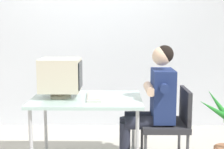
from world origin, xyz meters
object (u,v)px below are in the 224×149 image
keyboard (94,96)px  person_seated (153,101)px  office_chair (170,121)px  desk (87,103)px  crt_monitor (61,75)px

keyboard → person_seated: (0.62, -0.04, -0.04)m
keyboard → office_chair: 0.84m
desk → crt_monitor: crt_monitor is taller
office_chair → person_seated: size_ratio=0.65×
desk → keyboard: keyboard is taller
office_chair → desk: bearing=178.4°
crt_monitor → keyboard: bearing=-4.3°
desk → person_seated: person_seated is taller
crt_monitor → keyboard: 0.41m
keyboard → person_seated: person_seated is taller
person_seated → crt_monitor: bearing=176.0°
desk → keyboard: (0.08, 0.02, 0.07)m
crt_monitor → keyboard: crt_monitor is taller
desk → office_chair: 0.90m
desk → keyboard: size_ratio=2.36×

